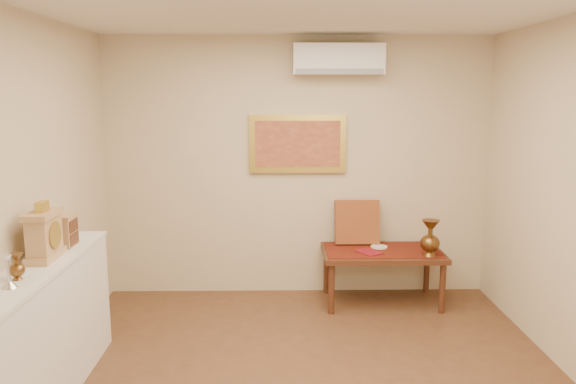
{
  "coord_description": "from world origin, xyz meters",
  "views": [
    {
      "loc": [
        -0.2,
        -3.58,
        2.12
      ],
      "look_at": [
        -0.12,
        1.15,
        1.28
      ],
      "focal_mm": 35.0,
      "sensor_mm": 36.0,
      "label": 1
    }
  ],
  "objects_px": {
    "display_ledge": "(38,338)",
    "wooden_chest": "(64,230)",
    "mantel_clock": "(44,235)",
    "brass_urn_tall": "(430,234)",
    "low_table": "(382,257)"
  },
  "relations": [
    {
      "from": "display_ledge",
      "to": "low_table",
      "type": "height_order",
      "value": "display_ledge"
    },
    {
      "from": "mantel_clock",
      "to": "low_table",
      "type": "bearing_deg",
      "value": 32.06
    },
    {
      "from": "brass_urn_tall",
      "to": "low_table",
      "type": "relative_size",
      "value": 0.36
    },
    {
      "from": "brass_urn_tall",
      "to": "low_table",
      "type": "height_order",
      "value": "brass_urn_tall"
    },
    {
      "from": "display_ledge",
      "to": "mantel_clock",
      "type": "relative_size",
      "value": 4.93
    },
    {
      "from": "brass_urn_tall",
      "to": "wooden_chest",
      "type": "bearing_deg",
      "value": -159.92
    },
    {
      "from": "brass_urn_tall",
      "to": "mantel_clock",
      "type": "distance_m",
      "value": 3.44
    },
    {
      "from": "display_ledge",
      "to": "wooden_chest",
      "type": "xyz_separation_m",
      "value": [
        0.01,
        0.54,
        0.61
      ]
    },
    {
      "from": "display_ledge",
      "to": "wooden_chest",
      "type": "bearing_deg",
      "value": 88.85
    },
    {
      "from": "wooden_chest",
      "to": "brass_urn_tall",
      "type": "bearing_deg",
      "value": 20.08
    },
    {
      "from": "brass_urn_tall",
      "to": "low_table",
      "type": "distance_m",
      "value": 0.55
    },
    {
      "from": "display_ledge",
      "to": "mantel_clock",
      "type": "xyz_separation_m",
      "value": [
        0.01,
        0.21,
        0.66
      ]
    },
    {
      "from": "wooden_chest",
      "to": "low_table",
      "type": "bearing_deg",
      "value": 26.64
    },
    {
      "from": "mantel_clock",
      "to": "low_table",
      "type": "height_order",
      "value": "mantel_clock"
    },
    {
      "from": "low_table",
      "to": "wooden_chest",
      "type": "bearing_deg",
      "value": -153.36
    }
  ]
}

